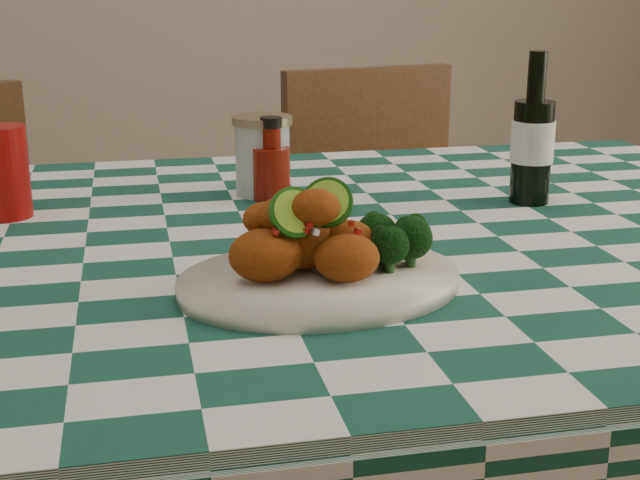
{
  "coord_description": "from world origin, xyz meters",
  "views": [
    {
      "loc": [
        -0.14,
        -1.08,
        1.11
      ],
      "look_at": [
        0.04,
        -0.21,
        0.84
      ],
      "focal_mm": 50.0,
      "sensor_mm": 36.0,
      "label": 1
    }
  ],
  "objects": [
    {
      "name": "red_tumbler",
      "position": [
        -0.32,
        0.17,
        0.85
      ],
      "size": [
        0.09,
        0.09,
        0.13
      ],
      "primitive_type": "cylinder",
      "rotation": [
        0.0,
        0.0,
        -0.27
      ],
      "color": "#8F0907",
      "rests_on": "dining_table"
    },
    {
      "name": "beer_bottle",
      "position": [
        0.42,
        0.09,
        0.89
      ],
      "size": [
        0.07,
        0.07,
        0.22
      ],
      "primitive_type": null,
      "rotation": [
        0.0,
        0.0,
        -0.11
      ],
      "color": "black",
      "rests_on": "dining_table"
    },
    {
      "name": "broccoli_side",
      "position": [
        0.13,
        -0.2,
        0.83
      ],
      "size": [
        0.07,
        0.07,
        0.05
      ],
      "primitive_type": null,
      "color": "black",
      "rests_on": "plate"
    },
    {
      "name": "wooden_chair_right",
      "position": [
        0.43,
        0.71,
        0.45
      ],
      "size": [
        0.49,
        0.5,
        0.9
      ],
      "primitive_type": null,
      "rotation": [
        0.0,
        0.0,
        0.19
      ],
      "color": "#472814",
      "rests_on": "ground"
    },
    {
      "name": "fried_chicken_pile",
      "position": [
        0.04,
        -0.21,
        0.85
      ],
      "size": [
        0.14,
        0.1,
        0.09
      ],
      "primitive_type": null,
      "color": "#8E380D",
      "rests_on": "plate"
    },
    {
      "name": "plate",
      "position": [
        0.04,
        -0.21,
        0.8
      ],
      "size": [
        0.34,
        0.28,
        0.02
      ],
      "primitive_type": null,
      "rotation": [
        0.0,
        0.0,
        0.14
      ],
      "color": "white",
      "rests_on": "dining_table"
    },
    {
      "name": "mason_jar",
      "position": [
        0.05,
        0.22,
        0.85
      ],
      "size": [
        0.11,
        0.11,
        0.12
      ],
      "primitive_type": null,
      "rotation": [
        0.0,
        0.0,
        -0.32
      ],
      "color": "#B2BCBA",
      "rests_on": "dining_table"
    },
    {
      "name": "ketchup_bottle",
      "position": [
        0.06,
        0.19,
        0.85
      ],
      "size": [
        0.07,
        0.07,
        0.12
      ],
      "primitive_type": null,
      "rotation": [
        0.0,
        0.0,
        0.23
      ],
      "color": "#6F1105",
      "rests_on": "dining_table"
    }
  ]
}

